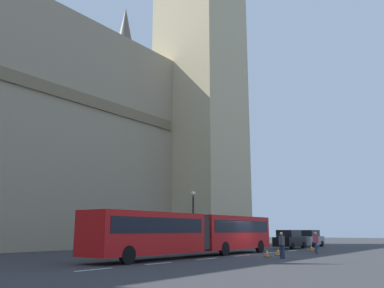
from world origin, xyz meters
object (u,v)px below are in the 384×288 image
Objects in this scene: sedan_trailing at (310,238)px; traffic_cone_west at (267,253)px; sedan_lead at (290,239)px; pedestrian_near_cones at (282,244)px; street_lamp at (193,216)px; pedestrian_by_kerb at (316,242)px; traffic_cone_middle at (278,252)px; traffic_cone_east at (311,248)px; articulated_bus at (194,231)px.

traffic_cone_west is (-19.71, -4.49, -0.63)m from sedan_trailing.
sedan_lead reaches higher than pedestrian_near_cones.
pedestrian_by_kerb is (2.57, -10.13, -2.14)m from street_lamp.
sedan_trailing is 0.83× the size of street_lamp.
street_lamp is at bearing 81.40° from traffic_cone_middle.
traffic_cone_middle is at bearing -160.40° from sedan_lead.
sedan_lead is at bearing 45.65° from traffic_cone_east.
sedan_lead is at bearing 21.73° from pedestrian_near_cones.
traffic_cone_middle is 9.25m from street_lamp.
traffic_cone_west is at bearing 61.73° from pedestrian_near_cones.
pedestrian_near_cones reaches higher than traffic_cone_west.
pedestrian_by_kerb is at bearing -13.21° from traffic_cone_west.
street_lamp is (5.97, 4.51, 1.31)m from articulated_bus.
articulated_bus is 6.15m from pedestrian_near_cones.
traffic_cone_middle is 4.18m from pedestrian_by_kerb.
traffic_cone_west is 1.00× the size of traffic_cone_middle.
traffic_cone_middle is at bearing 30.07° from pedestrian_near_cones.
pedestrian_by_kerb is (6.58, 0.15, 0.00)m from pedestrian_near_cones.
pedestrian_by_kerb is (3.89, -1.41, 0.63)m from traffic_cone_middle.
street_lamp is at bearing 69.96° from traffic_cone_west.
traffic_cone_east is at bearing -16.10° from articulated_bus.
articulated_bus is at bearing 179.52° from sedan_lead.
traffic_cone_east is at bearing 11.18° from pedestrian_near_cones.
traffic_cone_west is at bearing 166.79° from pedestrian_by_kerb.
street_lamp reaches higher than sedan_trailing.
traffic_cone_west is at bearing -176.47° from traffic_cone_east.
street_lamp is at bearing 155.42° from sedan_lead.
sedan_trailing is at bearing 22.77° from pedestrian_by_kerb.
traffic_cone_east is (-9.81, -3.88, -0.63)m from sedan_trailing.
articulated_bus is 3.52× the size of street_lamp.
traffic_cone_west is (-13.34, -4.13, -0.63)m from sedan_lead.
traffic_cone_east is at bearing -134.35° from sedan_lead.
street_lamp reaches higher than sedan_lead.
pedestrian_near_cones is (-14.15, -5.64, -0.00)m from sedan_lead.
sedan_trailing is 17.19m from street_lamp.
traffic_cone_east is 0.11× the size of street_lamp.
traffic_cone_west is 5.96m from pedestrian_by_kerb.
traffic_cone_east is 0.34× the size of pedestrian_by_kerb.
sedan_trailing is 7.59× the size of traffic_cone_middle.
sedan_trailing reaches higher than pedestrian_near_cones.
sedan_lead is 0.83× the size of street_lamp.
pedestrian_near_cones is 1.00× the size of pedestrian_by_kerb.
pedestrian_by_kerb is at bearing -144.07° from sedan_lead.
articulated_bus is at bearing 146.63° from pedestrian_by_kerb.
sedan_trailing is 7.59× the size of traffic_cone_east.
pedestrian_near_cones is (-20.52, -6.00, -0.00)m from sedan_trailing.
pedestrian_near_cones reaches higher than traffic_cone_east.
pedestrian_by_kerb reaches higher than traffic_cone_west.
traffic_cone_west is at bearing -178.43° from traffic_cone_middle.
sedan_trailing is at bearing 3.25° from sedan_lead.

